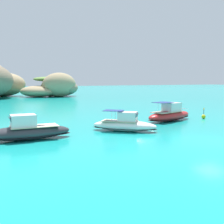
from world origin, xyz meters
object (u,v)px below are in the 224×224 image
motorboat_white (125,125)px  motorboat_red (170,115)px  islet_small (55,87)px  motorboat_charcoal (28,131)px  channel_buoy (204,116)px

motorboat_white → motorboat_red: motorboat_red is taller
islet_small → motorboat_charcoal: 64.01m
islet_small → motorboat_charcoal: (-18.06, -61.37, -2.12)m
motorboat_red → motorboat_white: bearing=-155.7°
islet_small → channel_buoy: bearing=-84.3°
islet_small → channel_buoy: (5.73, -57.81, -2.54)m
motorboat_white → motorboat_charcoal: motorboat_charcoal is taller
motorboat_white → motorboat_red: bearing=24.3°
motorboat_charcoal → islet_small: bearing=73.6°
motorboat_white → motorboat_red: (8.66, 3.92, 0.11)m
channel_buoy → motorboat_red: bearing=176.3°
islet_small → motorboat_white: size_ratio=3.34×
motorboat_red → motorboat_charcoal: motorboat_red is taller
islet_small → motorboat_charcoal: bearing=-106.4°
islet_small → channel_buoy: 58.15m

